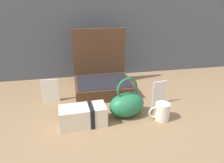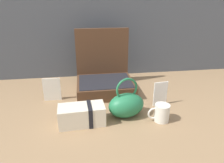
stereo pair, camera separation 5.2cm
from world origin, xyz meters
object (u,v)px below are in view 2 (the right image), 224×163
(cream_toiletry_bag, at_px, (82,115))
(info_card_left, at_px, (52,89))
(teal_pouch_handbag, at_px, (126,104))
(coffee_mug, at_px, (161,113))
(open_suitcase, at_px, (104,78))
(poster_card_right, at_px, (160,94))

(cream_toiletry_bag, xyz_separation_m, info_card_left, (-0.18, 0.28, 0.02))
(teal_pouch_handbag, distance_m, cream_toiletry_bag, 0.23)
(teal_pouch_handbag, xyz_separation_m, info_card_left, (-0.40, 0.24, 0.00))
(coffee_mug, xyz_separation_m, info_card_left, (-0.57, 0.31, 0.03))
(open_suitcase, distance_m, teal_pouch_handbag, 0.36)
(cream_toiletry_bag, relative_size, poster_card_right, 1.59)
(teal_pouch_handbag, xyz_separation_m, cream_toiletry_bag, (-0.23, -0.04, -0.02))
(coffee_mug, bearing_deg, cream_toiletry_bag, 175.33)
(cream_toiletry_bag, xyz_separation_m, poster_card_right, (0.44, 0.13, 0.02))
(cream_toiletry_bag, height_order, coffee_mug, cream_toiletry_bag)
(open_suitcase, height_order, poster_card_right, open_suitcase)
(poster_card_right, bearing_deg, coffee_mug, -115.69)
(coffee_mug, height_order, poster_card_right, poster_card_right)
(coffee_mug, bearing_deg, teal_pouch_handbag, 156.60)
(teal_pouch_handbag, bearing_deg, poster_card_right, 22.38)
(teal_pouch_handbag, bearing_deg, coffee_mug, -23.40)
(info_card_left, bearing_deg, poster_card_right, -12.65)
(cream_toiletry_bag, bearing_deg, coffee_mug, -4.67)
(teal_pouch_handbag, xyz_separation_m, coffee_mug, (0.16, -0.07, -0.02))
(coffee_mug, bearing_deg, open_suitcase, 119.53)
(cream_toiletry_bag, distance_m, poster_card_right, 0.46)
(cream_toiletry_bag, height_order, info_card_left, info_card_left)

